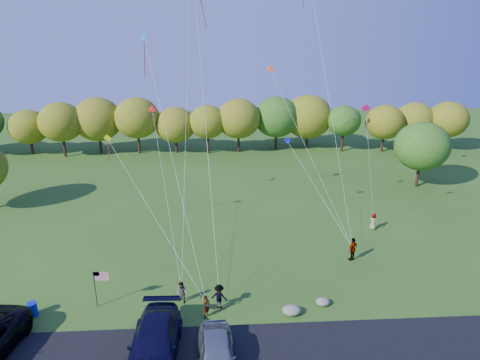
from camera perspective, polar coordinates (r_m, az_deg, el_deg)
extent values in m
plane|color=#2D5418|center=(28.43, -5.20, -17.66)|extent=(140.00, 140.00, 0.00)
cylinder|color=#3B2215|center=(70.42, -29.10, 4.42)|extent=(0.36, 0.36, 3.18)
cylinder|color=#3B2215|center=(68.69, -25.90, 4.23)|extent=(0.36, 0.36, 2.32)
ellipsoid|color=#2A5717|center=(68.02, -26.30, 6.78)|extent=(6.11, 6.11, 5.50)
cylinder|color=#3B2215|center=(65.18, -21.57, 4.36)|extent=(0.36, 0.36, 2.91)
ellipsoid|color=#3B5F17|center=(64.44, -21.95, 7.28)|extent=(6.00, 6.00, 5.40)
cylinder|color=#3B2215|center=(65.35, -17.25, 4.62)|extent=(0.36, 0.36, 2.29)
ellipsoid|color=#3B5F17|center=(64.58, -17.56, 7.58)|extent=(7.12, 7.12, 6.41)
cylinder|color=#3B2215|center=(65.20, -13.15, 5.36)|extent=(0.36, 0.36, 3.17)
ellipsoid|color=#2A5717|center=(64.44, -13.40, 8.41)|extent=(6.04, 6.04, 5.43)
cylinder|color=#3B2215|center=(62.77, -8.34, 4.98)|extent=(0.36, 0.36, 2.86)
ellipsoid|color=#3B5F17|center=(62.08, -8.48, 7.65)|extent=(4.81, 4.81, 4.33)
cylinder|color=#3B2215|center=(63.06, -4.00, 5.21)|extent=(0.36, 0.36, 2.85)
ellipsoid|color=#2A5717|center=(62.27, -4.07, 8.34)|extent=(6.44, 6.44, 5.80)
cylinder|color=#3B2215|center=(62.37, -0.24, 5.06)|extent=(0.36, 0.36, 2.78)
ellipsoid|color=#2A5717|center=(61.54, -0.25, 8.36)|extent=(7.00, 7.00, 6.30)
cylinder|color=#3B2215|center=(65.15, 4.78, 5.51)|extent=(0.36, 0.36, 2.53)
ellipsoid|color=#3B5F17|center=(64.41, 4.87, 8.40)|extent=(6.40, 6.40, 5.76)
cylinder|color=#3B2215|center=(64.50, 9.46, 5.04)|extent=(0.36, 0.36, 2.26)
ellipsoid|color=#2A5717|center=(63.85, 9.60, 7.52)|extent=(5.31, 5.31, 4.78)
cylinder|color=#3B2215|center=(65.68, 12.86, 5.50)|extent=(0.36, 0.36, 3.19)
ellipsoid|color=#3B5F17|center=(64.94, 13.09, 8.50)|extent=(5.92, 5.92, 5.33)
cylinder|color=#3B2215|center=(66.84, 17.02, 5.20)|extent=(0.36, 0.36, 2.80)
ellipsoid|color=#3B5F17|center=(66.20, 17.28, 7.69)|extent=(4.85, 4.85, 4.37)
cylinder|color=#3B2215|center=(70.45, 20.96, 5.57)|extent=(0.36, 0.36, 3.04)
ellipsoid|color=#3B5F17|center=(69.75, 21.32, 8.38)|extent=(6.19, 6.19, 5.57)
cylinder|color=#3B2215|center=(72.17, 25.43, 4.94)|extent=(0.36, 0.36, 2.23)
ellipsoid|color=#3B5F17|center=(71.52, 25.80, 7.41)|extent=(6.40, 6.40, 5.76)
cylinder|color=#3B2215|center=(52.55, 22.61, 0.66)|extent=(0.36, 0.36, 2.80)
ellipsoid|color=#2A5717|center=(51.64, 23.10, 4.17)|extent=(6.00, 6.00, 5.40)
imported|color=black|center=(25.32, -11.35, -20.64)|extent=(2.81, 6.50, 1.86)
imported|color=gray|center=(24.46, -3.11, -22.22)|extent=(2.25, 5.01, 1.67)
imported|color=#4C4C59|center=(27.95, -4.51, -16.45)|extent=(0.63, 0.66, 1.52)
imported|color=#4C4C59|center=(29.32, -7.78, -14.65)|extent=(0.94, 0.91, 1.52)
imported|color=#4C4C59|center=(28.59, -2.79, -15.27)|extent=(1.22, 0.90, 1.69)
imported|color=#4C4C59|center=(34.78, 14.81, -8.89)|extent=(1.16, 1.06, 1.90)
imported|color=#4C4C59|center=(40.33, 17.34, -5.30)|extent=(0.87, 0.88, 1.54)
cube|color=#143717|center=(31.71, -28.84, -15.11)|extent=(1.67, 0.50, 0.06)
cube|color=#143717|center=(31.44, -29.05, -14.86)|extent=(1.65, 0.45, 0.52)
cube|color=#143717|center=(31.53, -27.58, -15.53)|extent=(0.17, 0.43, 0.39)
cylinder|color=#0B1AAD|center=(31.07, -25.94, -15.22)|extent=(0.60, 0.60, 0.90)
cylinder|color=black|center=(29.88, -18.74, -13.64)|extent=(0.05, 0.05, 2.63)
cube|color=red|center=(29.26, -18.03, -12.12)|extent=(0.95, 0.63, 0.02)
cube|color=navy|center=(29.25, -18.62, -11.77)|extent=(0.38, 0.02, 0.29)
ellipsoid|color=gray|center=(28.51, 6.89, -16.86)|extent=(1.20, 0.94, 0.60)
ellipsoid|color=slate|center=(29.65, 10.97, -15.65)|extent=(0.92, 0.77, 0.48)
cone|color=blue|center=(35.82, -12.68, 18.03)|extent=(1.01, 0.67, 0.86)
cone|color=#FF3F10|center=(34.97, 4.08, 14.55)|extent=(0.77, 0.44, 0.68)
cube|color=#DC0F5B|center=(35.68, 16.43, 9.18)|extent=(0.72, 0.28, 0.69)
cube|color=yellow|center=(35.94, -17.24, 5.35)|extent=(0.70, 0.26, 0.69)
cube|color=#1513C0|center=(38.49, 6.34, 5.27)|extent=(0.67, 0.26, 0.68)
cone|color=red|center=(40.49, -11.64, 9.25)|extent=(0.89, 0.47, 0.79)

